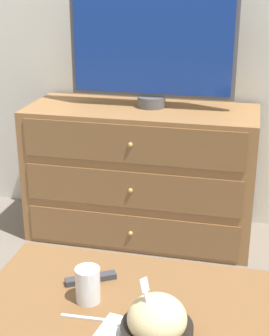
{
  "coord_description": "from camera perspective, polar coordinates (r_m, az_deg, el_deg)",
  "views": [
    {
      "loc": [
        0.62,
        -2.8,
        1.37
      ],
      "look_at": [
        0.27,
        -1.3,
        0.79
      ],
      "focal_mm": 55.0,
      "sensor_mm": 36.0,
      "label": 1
    }
  ],
  "objects": [
    {
      "name": "ground_plane",
      "position": [
        3.18,
        0.62,
        -4.77
      ],
      "size": [
        12.0,
        12.0,
        0.0
      ],
      "primitive_type": "plane",
      "color": "#70665B"
    },
    {
      "name": "coffee_table",
      "position": [
        1.55,
        -1.38,
        -17.5
      ],
      "size": [
        0.85,
        0.6,
        0.48
      ],
      "color": "brown",
      "rests_on": "ground_plane"
    },
    {
      "name": "tv",
      "position": [
        2.64,
        1.98,
        14.02
      ],
      "size": [
        0.85,
        0.15,
        0.66
      ],
      "color": "#515156",
      "rests_on": "dresser"
    },
    {
      "name": "knife",
      "position": [
        1.47,
        -5.05,
        -16.26
      ],
      "size": [
        0.16,
        0.02,
        0.01
      ],
      "color": "silver",
      "rests_on": "coffee_table"
    },
    {
      "name": "drink_cup",
      "position": [
        1.52,
        -5.18,
        -12.97
      ],
      "size": [
        0.07,
        0.07,
        0.11
      ],
      "color": "beige",
      "rests_on": "coffee_table"
    },
    {
      "name": "remote_control",
      "position": [
        1.62,
        -4.87,
        -12.11
      ],
      "size": [
        0.15,
        0.11,
        0.02
      ],
      "color": "#38383D",
      "rests_on": "coffee_table"
    },
    {
      "name": "takeout_bowl",
      "position": [
        1.38,
        2.5,
        -16.78
      ],
      "size": [
        0.19,
        0.19,
        0.18
      ],
      "color": "black",
      "rests_on": "coffee_table"
    },
    {
      "name": "dresser",
      "position": [
        2.78,
        0.73,
        -0.56
      ],
      "size": [
        1.2,
        0.5,
        0.72
      ],
      "color": "olive",
      "rests_on": "ground_plane"
    }
  ]
}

